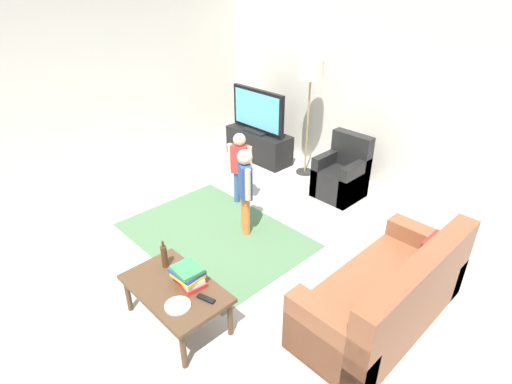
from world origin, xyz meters
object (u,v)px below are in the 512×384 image
at_px(armchair, 342,176).
at_px(tv_remote, 206,299).
at_px(book_stack, 188,275).
at_px(plate, 178,306).
at_px(floor_lamp, 311,76).
at_px(child_near_tv, 240,162).
at_px(coffee_table, 175,291).
at_px(tv_stand, 259,145).
at_px(bottle, 164,256).
at_px(tv, 258,111).
at_px(child_center, 245,184).
at_px(couch, 390,299).

height_order(armchair, tv_remote, armchair).
height_order(armchair, book_stack, armchair).
xyz_separation_m(tv_remote, plate, (-0.10, -0.22, -0.00)).
xyz_separation_m(floor_lamp, tv_remote, (1.55, -3.19, -1.11)).
relative_size(child_near_tv, coffee_table, 1.03).
height_order(floor_lamp, book_stack, floor_lamp).
relative_size(tv_stand, book_stack, 3.85).
bearing_deg(coffee_table, tv_remote, 17.35).
bearing_deg(tv_remote, bottle, 163.79).
distance_m(coffee_table, plate, 0.26).
distance_m(tv, armchair, 1.83).
relative_size(child_near_tv, book_stack, 3.30).
height_order(armchair, coffee_table, armchair).
relative_size(tv, child_center, 0.99).
relative_size(child_center, plate, 5.03).
xyz_separation_m(coffee_table, plate, (0.22, -0.12, 0.06)).
xyz_separation_m(tv, couch, (3.49, -1.74, -0.56)).
height_order(tv, couch, tv).
xyz_separation_m(child_near_tv, tv_remote, (1.56, -1.80, -0.19)).
xyz_separation_m(tv_stand, child_near_tv, (0.90, -1.24, 0.37)).
relative_size(tv_stand, floor_lamp, 0.67).
bearing_deg(plate, armchair, 100.67).
distance_m(tv_stand, coffee_table, 3.80).
distance_m(floor_lamp, child_near_tv, 1.67).
relative_size(floor_lamp, bottle, 6.21).
height_order(book_stack, tv_remote, book_stack).
height_order(tv, armchair, tv).
distance_m(tv, couch, 3.94).
bearing_deg(tv_stand, floor_lamp, 9.49).
xyz_separation_m(coffee_table, bottle, (-0.30, 0.10, 0.17)).
xyz_separation_m(child_center, tv_remote, (0.97, -1.36, -0.24)).
height_order(tv_stand, tv_remote, tv_stand).
relative_size(tv_stand, tv_remote, 7.06).
height_order(tv, tv_remote, tv).
xyz_separation_m(bottle, tv_remote, (0.62, 0.00, -0.11)).
xyz_separation_m(floor_lamp, child_center, (0.57, -1.83, -0.88)).
bearing_deg(floor_lamp, child_near_tv, -90.45).
bearing_deg(bottle, child_center, 104.62).
xyz_separation_m(child_near_tv, child_center, (0.58, -0.44, 0.05)).
height_order(coffee_table, plate, plate).
bearing_deg(floor_lamp, tv_stand, -170.51).
bearing_deg(tv_stand, tv, -90.00).
height_order(coffee_table, bottle, bottle).
distance_m(armchair, child_center, 1.70).
bearing_deg(child_near_tv, book_stack, -54.15).
height_order(couch, bottle, couch).
height_order(child_center, bottle, child_center).
relative_size(tv_stand, couch, 0.67).
relative_size(book_stack, bottle, 1.09).
relative_size(couch, bottle, 6.28).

